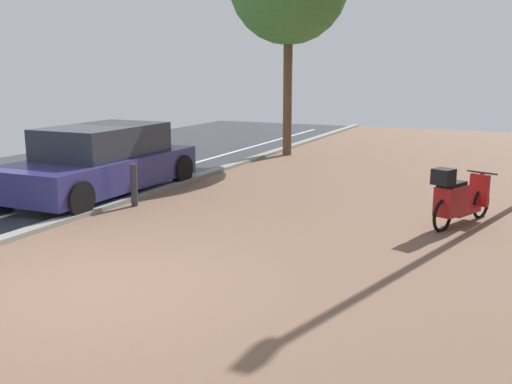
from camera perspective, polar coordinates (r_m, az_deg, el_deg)
The scene contains 4 objects.
ground at distance 6.31m, azimuth -5.30°, elevation -11.47°, with size 21.00×40.00×0.13m.
scooter_near at distance 9.85m, azimuth 18.66°, elevation -0.59°, with size 0.90×1.66×1.00m.
parked_car_near at distance 12.15m, azimuth -14.66°, elevation 2.83°, with size 1.97×4.31×1.35m.
bollard_far at distance 10.96m, azimuth -11.61°, elevation 0.65°, with size 0.12×0.12×0.77m.
Camera 1 is at (4.35, -5.00, 2.47)m, focal length 41.73 mm.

